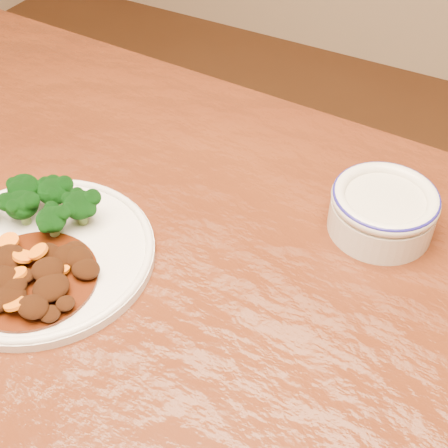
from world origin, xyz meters
The scene contains 5 objects.
dining_table centered at (0.00, 0.00, 0.67)m, with size 1.54×0.97×0.75m.
dinner_plate centered at (-0.18, 0.00, 0.76)m, with size 0.26×0.26×0.02m.
broccoli_florets centered at (-0.22, 0.05, 0.79)m, with size 0.14×0.09×0.04m.
mince_stew centered at (-0.16, -0.04, 0.77)m, with size 0.15×0.15×0.03m.
dip_bowl centered at (0.14, 0.24, 0.78)m, with size 0.13×0.13×0.06m.
Camera 1 is at (0.24, -0.33, 1.28)m, focal length 50.00 mm.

